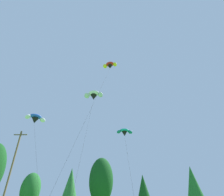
# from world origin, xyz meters

# --- Properties ---
(treeline_tree_c) EXTENTS (4.14, 4.14, 8.67)m
(treeline_tree_c) POSITION_xyz_m (-16.63, 44.64, 5.25)
(treeline_tree_c) COLOR #472D19
(treeline_tree_c) RESTS_ON ground_plane
(treeline_tree_d) EXTENTS (3.73, 3.73, 9.67)m
(treeline_tree_d) POSITION_xyz_m (-8.10, 44.85, 6.06)
(treeline_tree_d) COLOR #472D19
(treeline_tree_d) RESTS_ON ground_plane
(treeline_tree_e) EXTENTS (4.75, 4.75, 10.91)m
(treeline_tree_e) POSITION_xyz_m (-1.05, 40.28, 6.61)
(treeline_tree_e) COLOR #472D19
(treeline_tree_e) RESTS_ON ground_plane
(treeline_tree_f) EXTENTS (3.37, 3.37, 8.07)m
(treeline_tree_f) POSITION_xyz_m (7.66, 43.44, 5.05)
(treeline_tree_f) COLOR #472D19
(treeline_tree_f) RESTS_ON ground_plane
(treeline_tree_g) EXTENTS (3.78, 3.78, 9.89)m
(treeline_tree_g) POSITION_xyz_m (18.46, 43.95, 6.19)
(treeline_tree_g) COLOR #472D19
(treeline_tree_g) RESTS_ON ground_plane
(utility_pole) EXTENTS (2.20, 0.26, 12.99)m
(utility_pole) POSITION_xyz_m (-13.95, 29.92, 6.77)
(utility_pole) COLOR brown
(utility_pole) RESTS_ON ground_plane
(parafoil_kite_high_blue_white) EXTENTS (9.68, 13.00, 14.75)m
(parafoil_kite_high_blue_white) POSITION_xyz_m (-12.34, 30.28, 15.49)
(parafoil_kite_high_blue_white) COLOR blue
(parafoil_kite_mid_white) EXTENTS (3.82, 12.11, 19.31)m
(parafoil_kite_mid_white) POSITION_xyz_m (-2.19, 29.83, 20.00)
(parafoil_kite_mid_white) COLOR white
(parafoil_kite_far_teal) EXTENTS (2.92, 13.28, 12.80)m
(parafoil_kite_far_teal) POSITION_xyz_m (3.42, 31.41, 13.31)
(parafoil_kite_far_teal) COLOR teal
(parafoil_kite_low_red_yellow) EXTENTS (6.63, 9.65, 24.40)m
(parafoil_kite_low_red_yellow) POSITION_xyz_m (0.88, 27.59, 25.30)
(parafoil_kite_low_red_yellow) COLOR red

